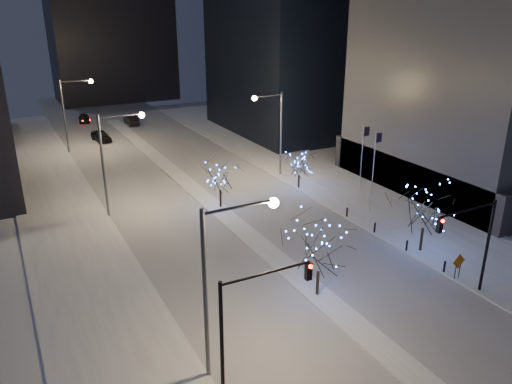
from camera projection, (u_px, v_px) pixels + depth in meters
ground at (374, 342)px, 30.27m from camera, size 160.00×160.00×0.00m
road at (179, 177)px, 59.27m from camera, size 20.00×130.00×0.02m
median at (194, 190)px, 55.10m from camera, size 2.00×80.00×0.15m
east_sidewalk at (360, 196)px, 53.36m from camera, size 10.00×90.00×0.15m
west_sidewalk at (78, 255)px, 40.72m from camera, size 8.00×90.00×0.15m
plinth at (498, 159)px, 59.30m from camera, size 30.00×24.00×4.00m
street_lamp_w_near at (223, 267)px, 25.75m from camera, size 4.40×0.56×10.00m
street_lamp_w_mid at (113, 150)px, 46.46m from camera, size 4.40×0.56×10.00m
street_lamp_w_far at (71, 106)px, 67.18m from camera, size 4.40×0.56×10.00m
street_lamp_east at (274, 123)px, 57.26m from camera, size 3.90×0.56×10.00m
traffic_signal_west at (250, 313)px, 24.92m from camera, size 5.26×0.43×7.00m
traffic_signal_east at (474, 236)px, 33.32m from camera, size 5.26×0.43×7.00m
flagpoles at (368, 162)px, 48.70m from camera, size 1.35×2.60×8.00m
bollards at (390, 236)px, 42.79m from camera, size 0.16×12.16×0.90m
car_near at (101, 136)px, 74.72m from camera, size 2.57×5.00×1.63m
car_mid at (131, 120)px, 85.17m from camera, size 1.68×4.73×1.55m
car_far at (84, 118)px, 86.98m from camera, size 2.41×4.69×1.30m
holiday_tree_median_near at (319, 248)px, 33.80m from camera, size 5.54×5.54×5.88m
holiday_tree_median_far at (220, 176)px, 49.17m from camera, size 4.54×4.54×5.04m
holiday_tree_plaza_near at (425, 208)px, 40.07m from camera, size 5.53×5.53×5.85m
holiday_tree_plaza_far at (299, 165)px, 54.70m from camera, size 4.02×4.02×4.07m
construction_sign at (459, 264)px, 36.68m from camera, size 1.22×0.06×2.01m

